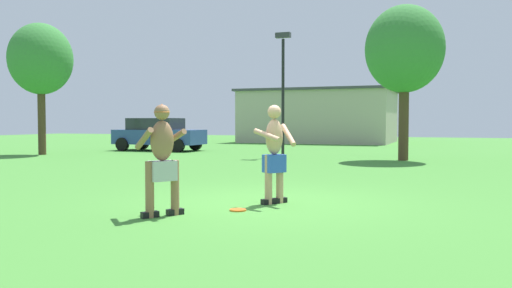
{
  "coord_description": "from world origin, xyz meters",
  "views": [
    {
      "loc": [
        3.06,
        -8.55,
        1.43
      ],
      "look_at": [
        -0.42,
        0.61,
        1.0
      ],
      "focal_mm": 36.42,
      "sensor_mm": 36.0,
      "label": 1
    }
  ],
  "objects_px": {
    "player_with_cap": "(162,155)",
    "tree_right_field": "(404,50)",
    "player_in_blue": "(274,152)",
    "lamp_post": "(283,79)",
    "tree_behind_players": "(41,60)",
    "frisbee": "(238,210)",
    "car_blue_mid_lot": "(158,134)"
  },
  "relations": [
    {
      "from": "player_with_cap",
      "to": "frisbee",
      "type": "distance_m",
      "value": 1.52
    },
    {
      "from": "car_blue_mid_lot",
      "to": "player_in_blue",
      "type": "bearing_deg",
      "value": -51.87
    },
    {
      "from": "frisbee",
      "to": "lamp_post",
      "type": "bearing_deg",
      "value": 104.57
    },
    {
      "from": "player_in_blue",
      "to": "lamp_post",
      "type": "distance_m",
      "value": 12.02
    },
    {
      "from": "player_with_cap",
      "to": "player_in_blue",
      "type": "xyz_separation_m",
      "value": [
        1.19,
        1.73,
        -0.03
      ]
    },
    {
      "from": "lamp_post",
      "to": "player_with_cap",
      "type": "bearing_deg",
      "value": -80.05
    },
    {
      "from": "player_with_cap",
      "to": "tree_right_field",
      "type": "distance_m",
      "value": 13.42
    },
    {
      "from": "tree_right_field",
      "to": "player_in_blue",
      "type": "bearing_deg",
      "value": -96.16
    },
    {
      "from": "player_in_blue",
      "to": "car_blue_mid_lot",
      "type": "xyz_separation_m",
      "value": [
        -10.53,
        13.42,
        -0.08
      ]
    },
    {
      "from": "tree_right_field",
      "to": "tree_behind_players",
      "type": "distance_m",
      "value": 14.88
    },
    {
      "from": "car_blue_mid_lot",
      "to": "tree_behind_players",
      "type": "height_order",
      "value": "tree_behind_players"
    },
    {
      "from": "player_with_cap",
      "to": "lamp_post",
      "type": "height_order",
      "value": "lamp_post"
    },
    {
      "from": "tree_right_field",
      "to": "tree_behind_players",
      "type": "xyz_separation_m",
      "value": [
        -14.72,
        -2.16,
        0.03
      ]
    },
    {
      "from": "car_blue_mid_lot",
      "to": "player_with_cap",
      "type": "bearing_deg",
      "value": -58.35
    },
    {
      "from": "frisbee",
      "to": "tree_right_field",
      "type": "relative_size",
      "value": 0.05
    },
    {
      "from": "tree_right_field",
      "to": "lamp_post",
      "type": "bearing_deg",
      "value": 177.78
    },
    {
      "from": "player_in_blue",
      "to": "tree_behind_players",
      "type": "distance_m",
      "value": 16.52
    },
    {
      "from": "player_with_cap",
      "to": "tree_right_field",
      "type": "xyz_separation_m",
      "value": [
        2.39,
        12.84,
        3.08
      ]
    },
    {
      "from": "frisbee",
      "to": "car_blue_mid_lot",
      "type": "bearing_deg",
      "value": 125.53
    },
    {
      "from": "player_in_blue",
      "to": "tree_right_field",
      "type": "distance_m",
      "value": 11.6
    },
    {
      "from": "frisbee",
      "to": "tree_behind_players",
      "type": "bearing_deg",
      "value": 143.31
    },
    {
      "from": "car_blue_mid_lot",
      "to": "tree_right_field",
      "type": "relative_size",
      "value": 0.77
    },
    {
      "from": "car_blue_mid_lot",
      "to": "tree_behind_players",
      "type": "distance_m",
      "value": 6.26
    },
    {
      "from": "frisbee",
      "to": "car_blue_mid_lot",
      "type": "height_order",
      "value": "car_blue_mid_lot"
    },
    {
      "from": "car_blue_mid_lot",
      "to": "tree_right_field",
      "type": "bearing_deg",
      "value": -11.13
    },
    {
      "from": "tree_behind_players",
      "to": "tree_right_field",
      "type": "bearing_deg",
      "value": 8.33
    },
    {
      "from": "player_in_blue",
      "to": "player_with_cap",
      "type": "bearing_deg",
      "value": -124.59
    },
    {
      "from": "frisbee",
      "to": "tree_behind_players",
      "type": "distance_m",
      "value": 16.96
    },
    {
      "from": "tree_right_field",
      "to": "tree_behind_players",
      "type": "relative_size",
      "value": 1.01
    },
    {
      "from": "frisbee",
      "to": "lamp_post",
      "type": "distance_m",
      "value": 12.96
    },
    {
      "from": "player_in_blue",
      "to": "tree_right_field",
      "type": "relative_size",
      "value": 0.3
    },
    {
      "from": "lamp_post",
      "to": "tree_behind_players",
      "type": "distance_m",
      "value": 10.36
    }
  ]
}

